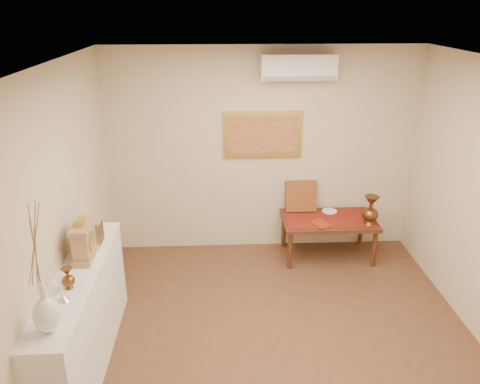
{
  "coord_description": "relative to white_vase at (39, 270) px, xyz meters",
  "views": [
    {
      "loc": [
        -0.58,
        -3.56,
        3.16
      ],
      "look_at": [
        -0.35,
        1.15,
        1.25
      ],
      "focal_mm": 35.0,
      "sensor_mm": 36.0,
      "label": 1
    }
  ],
  "objects": [
    {
      "name": "white_vase",
      "position": [
        0.0,
        0.0,
        0.0
      ],
      "size": [
        0.19,
        0.19,
        1.02
      ],
      "primitive_type": null,
      "color": "white",
      "rests_on": "display_ledge"
    },
    {
      "name": "menu",
      "position": [
        2.51,
        2.48,
        -0.92
      ],
      "size": [
        0.27,
        0.3,
        0.01
      ],
      "primitive_type": "cube",
      "rotation": [
        0.0,
        0.0,
        0.45
      ],
      "color": "maroon",
      "rests_on": "table_cloth"
    },
    {
      "name": "floor",
      "position": [
        1.81,
        0.77,
        -1.49
      ],
      "size": [
        4.5,
        4.5,
        0.0
      ],
      "primitive_type": "plane",
      "color": "brown",
      "rests_on": "ground"
    },
    {
      "name": "plate",
      "position": [
        2.71,
        2.85,
        -0.92
      ],
      "size": [
        0.2,
        0.2,
        0.01
      ],
      "primitive_type": "cylinder",
      "color": "white",
      "rests_on": "table_cloth"
    },
    {
      "name": "wooden_chest",
      "position": [
        0.01,
        1.32,
        -0.38
      ],
      "size": [
        0.16,
        0.21,
        0.24
      ],
      "color": "#AB8158",
      "rests_on": "display_ledge"
    },
    {
      "name": "wall_back",
      "position": [
        1.81,
        3.02,
        -0.14
      ],
      "size": [
        4.0,
        0.02,
        2.7
      ],
      "primitive_type": "cube",
      "color": "beige",
      "rests_on": "ground"
    },
    {
      "name": "brass_urn_tall",
      "position": [
        3.13,
        2.45,
        -0.7
      ],
      "size": [
        0.2,
        0.2,
        0.46
      ],
      "primitive_type": null,
      "color": "brown",
      "rests_on": "table_cloth"
    },
    {
      "name": "display_ledge",
      "position": [
        -0.02,
        0.77,
        -1.0
      ],
      "size": [
        0.37,
        2.02,
        0.98
      ],
      "color": "white",
      "rests_on": "floor"
    },
    {
      "name": "candlestick",
      "position": [
        -0.01,
        0.37,
        -0.4
      ],
      "size": [
        0.1,
        0.1,
        0.22
      ],
      "primitive_type": null,
      "color": "silver",
      "rests_on": "display_ledge"
    },
    {
      "name": "low_table",
      "position": [
        2.66,
        2.65,
        -1.0
      ],
      "size": [
        1.2,
        0.7,
        0.55
      ],
      "color": "#4C2717",
      "rests_on": "floor"
    },
    {
      "name": "mantel_clock",
      "position": [
        -0.0,
        1.03,
        -0.33
      ],
      "size": [
        0.17,
        0.36,
        0.41
      ],
      "color": "#AB8158",
      "rests_on": "display_ledge"
    },
    {
      "name": "wall_left",
      "position": [
        -0.19,
        0.77,
        -0.14
      ],
      "size": [
        0.02,
        4.5,
        2.7
      ],
      "primitive_type": "cube",
      "color": "beige",
      "rests_on": "ground"
    },
    {
      "name": "table_cloth",
      "position": [
        2.66,
        2.65,
        -0.93
      ],
      "size": [
        1.14,
        0.59,
        0.01
      ],
      "primitive_type": "cube",
      "color": "maroon",
      "rests_on": "low_table"
    },
    {
      "name": "cushion",
      "position": [
        2.33,
        2.92,
        -0.72
      ],
      "size": [
        0.41,
        0.18,
        0.42
      ],
      "primitive_type": "cube",
      "rotation": [
        -0.21,
        0.0,
        0.0
      ],
      "color": "maroon",
      "rests_on": "table_cloth"
    },
    {
      "name": "brass_urn_small",
      "position": [
        -0.02,
        0.54,
        -0.38
      ],
      "size": [
        0.11,
        0.11,
        0.25
      ],
      "primitive_type": null,
      "color": "brown",
      "rests_on": "display_ledge"
    },
    {
      "name": "ceiling",
      "position": [
        1.81,
        0.77,
        1.21
      ],
      "size": [
        4.5,
        4.5,
        0.0
      ],
      "primitive_type": "plane",
      "rotation": [
        3.14,
        0.0,
        0.0
      ],
      "color": "silver",
      "rests_on": "ground"
    },
    {
      "name": "ac_unit",
      "position": [
        2.21,
        2.89,
        0.96
      ],
      "size": [
        0.9,
        0.25,
        0.3
      ],
      "color": "white",
      "rests_on": "wall_back"
    },
    {
      "name": "painting",
      "position": [
        1.81,
        2.99,
        0.11
      ],
      "size": [
        1.0,
        0.06,
        0.6
      ],
      "color": "gold",
      "rests_on": "wall_back"
    }
  ]
}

